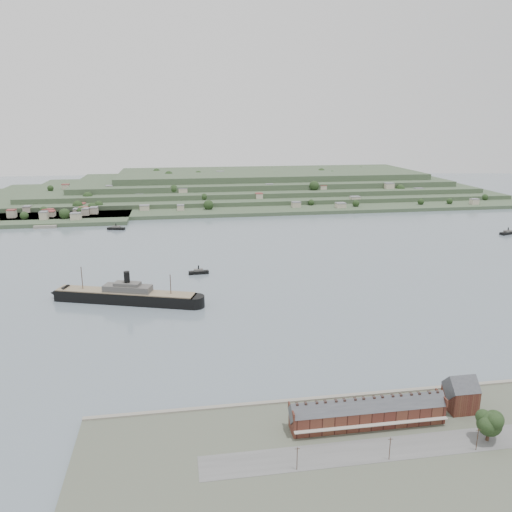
{
  "coord_description": "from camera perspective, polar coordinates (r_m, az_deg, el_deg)",
  "views": [
    {
      "loc": [
        -72.99,
        -313.85,
        106.54
      ],
      "look_at": [
        -18.14,
        30.0,
        10.18
      ],
      "focal_mm": 35.0,
      "sensor_mm": 36.0,
      "label": 1
    }
  ],
  "objects": [
    {
      "name": "ground",
      "position": [
        339.38,
        3.83,
        -2.86
      ],
      "size": [
        1400.0,
        1400.0,
        0.0
      ],
      "primitive_type": "plane",
      "color": "slate",
      "rests_on": "ground"
    },
    {
      "name": "near_shore",
      "position": [
        180.6,
        18.0,
        -21.15
      ],
      "size": [
        220.0,
        80.0,
        2.6
      ],
      "color": "#4C5142",
      "rests_on": "ground"
    },
    {
      "name": "terrace_row",
      "position": [
        187.55,
        12.64,
        -17.06
      ],
      "size": [
        55.6,
        9.8,
        11.07
      ],
      "color": "#4B211A",
      "rests_on": "ground"
    },
    {
      "name": "gabled_building",
      "position": [
        205.49,
        22.33,
        -14.4
      ],
      "size": [
        10.4,
        10.18,
        14.09
      ],
      "color": "#4B211A",
      "rests_on": "ground"
    },
    {
      "name": "far_peninsula",
      "position": [
        720.36,
        -0.94,
        7.92
      ],
      "size": [
        760.0,
        309.0,
        30.0
      ],
      "color": "#364C32",
      "rests_on": "ground"
    },
    {
      "name": "steamship",
      "position": [
        309.35,
        -15.11,
        -4.38
      ],
      "size": [
        94.58,
        40.36,
        23.42
      ],
      "color": "black",
      "rests_on": "ground"
    },
    {
      "name": "tugboat",
      "position": [
        355.46,
        -6.57,
        -1.82
      ],
      "size": [
        14.33,
        4.76,
        6.34
      ],
      "color": "black",
      "rests_on": "ground"
    },
    {
      "name": "ferry_west",
      "position": [
        513.12,
        -15.69,
        3.08
      ],
      "size": [
        17.78,
        8.58,
        6.43
      ],
      "color": "black",
      "rests_on": "ground"
    },
    {
      "name": "ferry_east",
      "position": [
        531.59,
        26.83,
        2.4
      ],
      "size": [
        18.24,
        10.04,
        6.6
      ],
      "color": "black",
      "rests_on": "ground"
    },
    {
      "name": "fig_tree",
      "position": [
        191.17,
        25.25,
        -16.88
      ],
      "size": [
        10.14,
        8.78,
        11.31
      ],
      "color": "#3B271B",
      "rests_on": "ground"
    }
  ]
}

